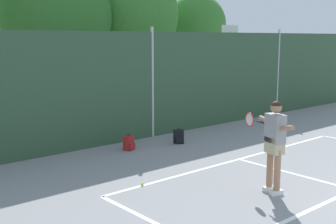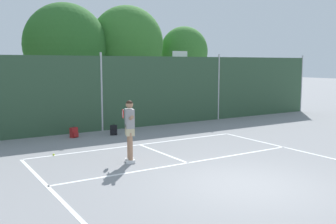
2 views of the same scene
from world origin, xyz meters
TOP-DOWN VIEW (x-y plane):
  - chainlink_fence at (-0.00, 9.00)m, footprint 26.09×0.09m
  - basketball_hoop at (4.82, 10.15)m, footprint 0.90×0.67m
  - treeline_backdrop at (0.04, 17.10)m, footprint 24.71×4.60m
  - tennis_player at (-1.41, 3.46)m, footprint 0.40×1.41m
  - tennis_ball at (-3.11, 5.50)m, footprint 0.07×0.07m
  - backpack_red at (-1.57, 8.10)m, footprint 0.32×0.31m
  - backpack_black at (-0.01, 7.78)m, footprint 0.34×0.33m

SIDE VIEW (x-z plane):
  - tennis_ball at x=-3.11m, z-range 0.00..0.07m
  - backpack_red at x=-1.57m, z-range -0.04..0.42m
  - backpack_black at x=-0.01m, z-range -0.04..0.42m
  - tennis_player at x=-1.41m, z-range 0.18..2.04m
  - chainlink_fence at x=0.00m, z-range -0.07..3.32m
  - basketball_hoop at x=4.82m, z-range 0.54..4.09m
  - treeline_backdrop at x=0.04m, z-range 0.63..7.57m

